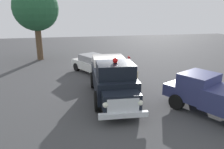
{
  "coord_description": "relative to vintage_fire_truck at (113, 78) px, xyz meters",
  "views": [
    {
      "loc": [
        12.16,
        -2.58,
        4.95
      ],
      "look_at": [
        0.5,
        -0.19,
        1.36
      ],
      "focal_mm": 34.41,
      "sensor_mm": 36.0,
      "label": 1
    }
  ],
  "objects": [
    {
      "name": "ground_plane",
      "position": [
        -0.73,
        0.2,
        -1.2
      ],
      "size": [
        60.0,
        60.0,
        0.0
      ],
      "primitive_type": "plane",
      "color": "#424244"
    },
    {
      "name": "vintage_fire_truck",
      "position": [
        0.0,
        0.0,
        0.0
      ],
      "size": [
        6.06,
        2.59,
        2.59
      ],
      "color": "black",
      "rests_on": "ground"
    },
    {
      "name": "classic_hot_rod",
      "position": [
        -5.43,
        -0.35,
        -0.45
      ],
      "size": [
        4.71,
        3.71,
        1.46
      ],
      "color": "black",
      "rests_on": "ground"
    },
    {
      "name": "parked_pickup",
      "position": [
        3.01,
        4.41,
        -0.21
      ],
      "size": [
        5.08,
        3.85,
        1.9
      ],
      "color": "black",
      "rests_on": "ground"
    },
    {
      "name": "lawn_chair_near_truck",
      "position": [
        -1.85,
        1.87,
        -0.61
      ],
      "size": [
        0.61,
        0.61,
        1.02
      ],
      "color": "#B7BABF",
      "rests_on": "ground"
    },
    {
      "name": "lawn_chair_by_car",
      "position": [
        0.98,
        3.58,
        -0.61
      ],
      "size": [
        0.53,
        0.51,
        1.02
      ],
      "color": "#B7BABF",
      "rests_on": "ground"
    },
    {
      "name": "lawn_chair_spare",
      "position": [
        -6.45,
        2.71,
        -0.61
      ],
      "size": [
        0.56,
        0.55,
        1.02
      ],
      "color": "#B7BABF",
      "rests_on": "ground"
    },
    {
      "name": "spectator_seated",
      "position": [
        -1.98,
        1.83,
        -0.5
      ],
      "size": [
        0.61,
        0.5,
        1.29
      ],
      "color": "#383842",
      "rests_on": "ground"
    },
    {
      "name": "oak_tree_right",
      "position": [
        -11.54,
        -5.29,
        3.89
      ],
      "size": [
        4.42,
        4.42,
        7.34
      ],
      "color": "brown",
      "rests_on": "ground"
    }
  ]
}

